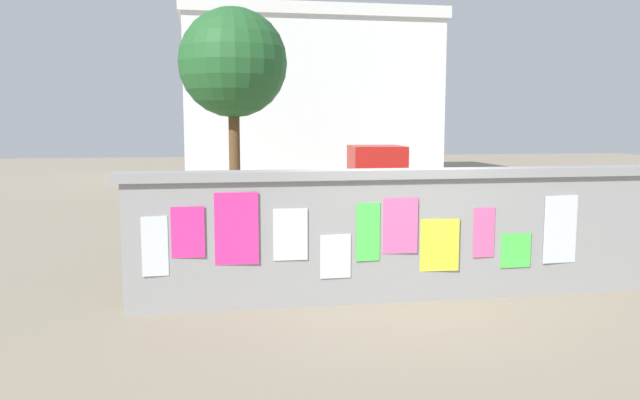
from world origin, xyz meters
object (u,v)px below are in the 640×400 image
at_px(bicycle_far, 191,240).
at_px(tree_roadside, 233,64).
at_px(bicycle_near, 302,235).
at_px(motorcycle, 458,228).
at_px(person_walking, 185,218).
at_px(auto_rickshaw_truck, 334,187).
at_px(person_bystander, 559,206).

distance_m(bicycle_far, tree_roadside, 9.55).
xyz_separation_m(bicycle_near, tree_roadside, (-0.86, 8.53, 3.82)).
relative_size(motorcycle, tree_roadside, 0.32).
bearing_deg(person_walking, tree_roadside, 83.78).
xyz_separation_m(motorcycle, person_walking, (-4.81, -1.42, 0.52)).
bearing_deg(motorcycle, auto_rickshaw_truck, 114.31).
distance_m(auto_rickshaw_truck, person_bystander, 5.52).
relative_size(person_walking, tree_roadside, 0.28).
height_order(motorcycle, bicycle_far, bicycle_far).
bearing_deg(bicycle_far, motorcycle, -2.44).
distance_m(motorcycle, bicycle_near, 2.85).
bearing_deg(bicycle_near, bicycle_far, -175.50).
bearing_deg(tree_roadside, person_bystander, -63.64).
height_order(auto_rickshaw_truck, bicycle_far, auto_rickshaw_truck).
bearing_deg(bicycle_far, person_walking, -90.53).
bearing_deg(auto_rickshaw_truck, bicycle_far, -133.60).
bearing_deg(bicycle_near, tree_roadside, 95.76).
height_order(bicycle_near, person_walking, person_walking).
height_order(bicycle_far, tree_roadside, tree_roadside).
bearing_deg(person_walking, bicycle_far, 89.47).
xyz_separation_m(motorcycle, bicycle_near, (-2.82, 0.36, -0.10)).
height_order(motorcycle, tree_roadside, tree_roadside).
distance_m(auto_rickshaw_truck, bicycle_near, 3.46).
distance_m(motorcycle, person_walking, 5.04).
relative_size(motorcycle, person_walking, 1.16).
distance_m(person_walking, tree_roadside, 10.85).
bearing_deg(tree_roadside, bicycle_near, -84.24).
bearing_deg(motorcycle, bicycle_far, 177.56).
distance_m(auto_rickshaw_truck, bicycle_far, 4.65).
distance_m(bicycle_far, person_walking, 1.74).
relative_size(auto_rickshaw_truck, tree_roadside, 0.64).
relative_size(bicycle_far, tree_roadside, 0.29).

